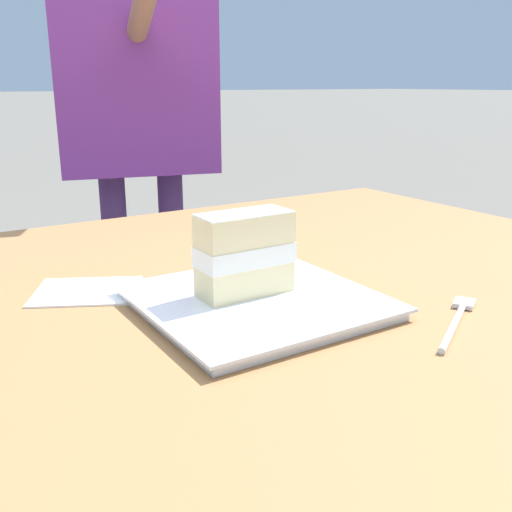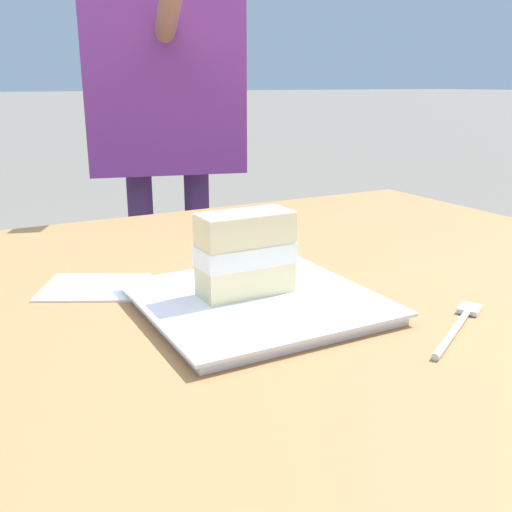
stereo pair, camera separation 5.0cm
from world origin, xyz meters
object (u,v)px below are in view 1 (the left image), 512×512
(dessert_fork, at_px, (457,319))
(diner_person, at_px, (136,79))
(cake_slice, at_px, (244,254))
(paper_napkin, at_px, (87,291))
(patio_table, at_px, (251,350))
(dessert_plate, at_px, (256,302))

(dessert_fork, bearing_deg, diner_person, -93.64)
(cake_slice, height_order, paper_napkin, cake_slice)
(dessert_fork, relative_size, paper_napkin, 0.91)
(patio_table, relative_size, cake_slice, 11.27)
(dessert_plate, distance_m, dessert_fork, 0.24)
(cake_slice, relative_size, diner_person, 0.08)
(cake_slice, bearing_deg, diner_person, -104.48)
(paper_napkin, height_order, diner_person, diner_person)
(patio_table, height_order, paper_napkin, paper_napkin)
(dessert_fork, xyz_separation_m, diner_person, (-0.07, -1.17, 0.28))
(paper_napkin, bearing_deg, dessert_plate, 133.50)
(dessert_plate, bearing_deg, cake_slice, -68.70)
(dessert_plate, bearing_deg, diner_person, -103.91)
(patio_table, bearing_deg, cake_slice, 52.26)
(dessert_fork, height_order, paper_napkin, dessert_fork)
(cake_slice, relative_size, dessert_fork, 0.77)
(patio_table, xyz_separation_m, cake_slice, (0.05, 0.06, 0.17))
(dessert_plate, distance_m, paper_napkin, 0.23)
(patio_table, distance_m, cake_slice, 0.19)
(patio_table, distance_m, dessert_plate, 0.14)
(dessert_fork, xyz_separation_m, paper_napkin, (0.34, -0.33, -0.00))
(cake_slice, distance_m, diner_person, 1.05)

